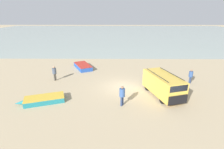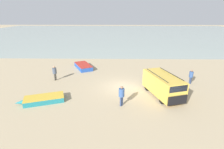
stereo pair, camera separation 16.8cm
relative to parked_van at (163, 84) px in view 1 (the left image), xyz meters
The scene contains 9 objects.
ground_plane 4.13m from the parked_van, 152.23° to the left, with size 200.00×200.00×0.00m, color tan.
sea_water 53.98m from the parked_van, 93.73° to the left, with size 120.00×80.00×0.01m, color #99A89E.
parked_van is the anchor object (origin of this frame).
fishing_rowboat_0 12.44m from the parked_van, 136.72° to the left, with size 3.12×4.45×0.60m.
fishing_rowboat_1 10.96m from the parked_van, behind, with size 4.13×2.49×0.49m.
fishing_rowboat_2 5.24m from the parked_van, 85.56° to the left, with size 2.51×4.01×0.50m.
fisherman_0 4.41m from the parked_van, 152.91° to the right, with size 0.47×0.47×1.80m.
fisherman_1 4.87m from the parked_van, 37.74° to the left, with size 0.43×0.43×1.62m.
fisherman_2 12.04m from the parked_van, 161.91° to the left, with size 0.45×0.45×1.73m.
Camera 1 is at (-1.12, -16.99, 7.46)m, focal length 28.00 mm.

